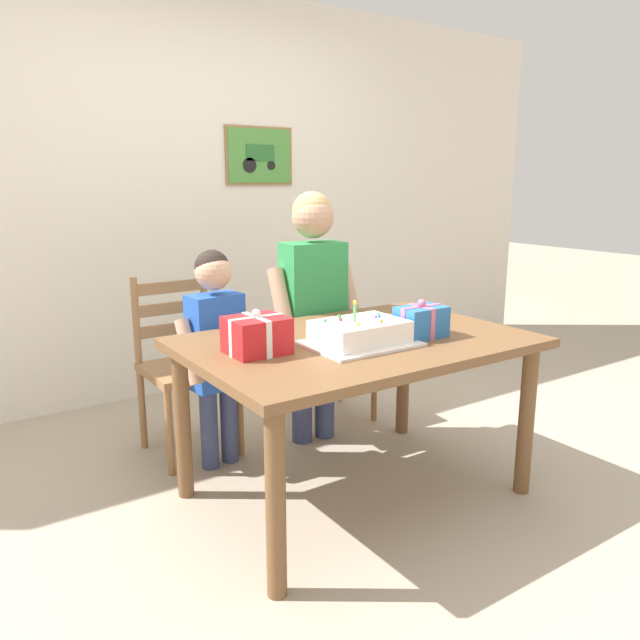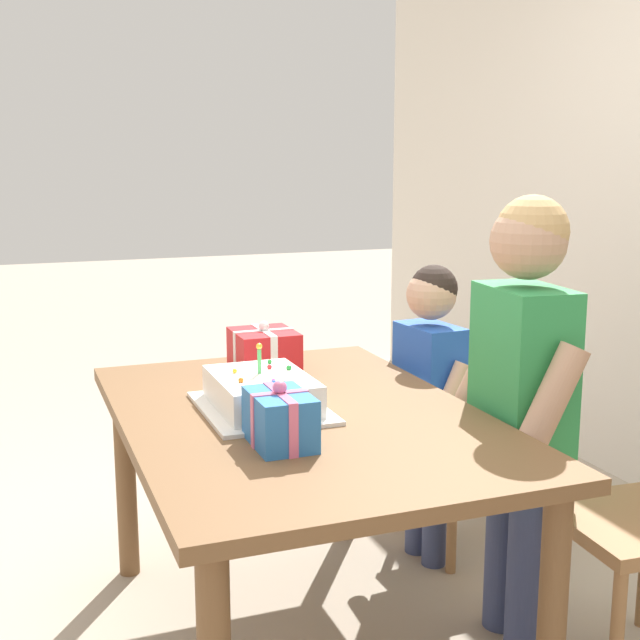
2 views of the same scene
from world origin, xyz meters
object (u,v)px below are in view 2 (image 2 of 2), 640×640
Objects in this scene: birthday_cake at (262,394)px; child_younger at (429,384)px; gift_box_red_large at (264,352)px; chair_left at (482,422)px; dining_table at (300,442)px; gift_box_beside_cake at (280,419)px; child_older at (522,378)px.

birthday_cake is 0.79m from child_younger.
gift_box_red_large is 0.25× the size of chair_left.
child_younger reaches higher than birthday_cake.
gift_box_red_large is (-0.47, 0.04, 0.16)m from dining_table.
gift_box_red_large is 0.91m from chair_left.
dining_table is at bearing 58.91° from birthday_cake.
birthday_cake is at bearing 171.88° from gift_box_beside_cake.
gift_box_beside_cake is 0.16× the size of child_older.
gift_box_red_large is 0.73m from gift_box_beside_cake.
child_younger is at bearing 129.69° from gift_box_beside_cake.
chair_left is at bearing 103.43° from child_younger.
gift_box_red_large is 0.21× the size of child_younger.
gift_box_beside_cake is at bearing -8.12° from birthday_cake.
gift_box_red_large is 0.60m from child_younger.
child_younger is (-0.56, 0.00, -0.16)m from child_older.
child_older reaches higher than child_younger.
gift_box_beside_cake is at bearing -85.13° from child_older.
child_younger is at bearing 121.76° from dining_table.
child_older is (0.64, 0.58, 0.01)m from gift_box_red_large.
chair_left is 0.76m from child_older.
child_older is 0.58m from child_younger.
child_older is 1.24× the size of child_younger.
child_older is (-0.06, 0.75, 0.02)m from gift_box_beside_cake.
gift_box_beside_cake reaches higher than dining_table.
gift_box_red_large is (-0.41, 0.13, 0.02)m from birthday_cake.
dining_table is 1.58× the size of chair_left.
dining_table is at bearing -63.19° from chair_left.
dining_table is 6.32× the size of gift_box_red_large.
gift_box_beside_cake is (0.24, -0.14, 0.16)m from dining_table.
birthday_cake is 0.43m from gift_box_red_large.
gift_box_beside_cake is at bearing -50.31° from child_younger.
birthday_cake is at bearing -17.91° from gift_box_red_large.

